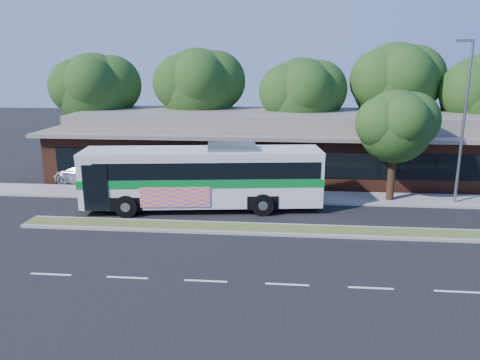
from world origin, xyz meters
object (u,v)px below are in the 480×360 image
at_px(transit_bus, 204,173).
at_px(sidewalk_tree, 400,125).
at_px(sedan, 88,173).
at_px(lamp_post, 463,118).

xyz_separation_m(transit_bus, sidewalk_tree, (10.85, 2.48, 2.45)).
relative_size(sedan, sidewalk_tree, 0.78).
bearing_deg(transit_bus, sedan, 143.75).
bearing_deg(transit_bus, sidewalk_tree, 5.44).
height_order(lamp_post, sedan, lamp_post).
relative_size(lamp_post, sidewalk_tree, 1.41).
relative_size(lamp_post, sedan, 1.80).
relative_size(transit_bus, sidewalk_tree, 2.04).
bearing_deg(lamp_post, transit_bus, -171.17).
bearing_deg(sedan, lamp_post, -86.67).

